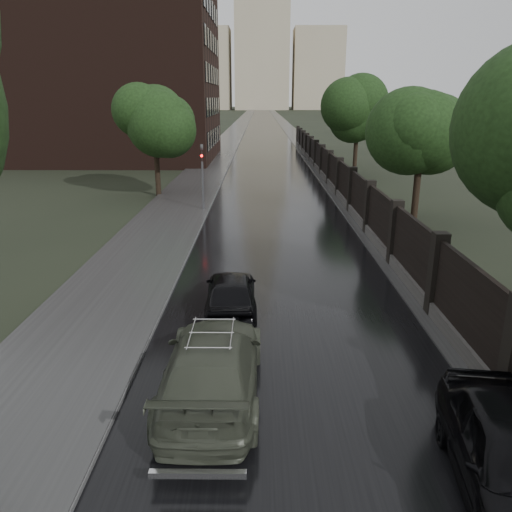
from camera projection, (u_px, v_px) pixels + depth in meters
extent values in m
cube|color=black|center=(263.00, 116.00, 187.43)|extent=(8.00, 420.00, 0.02)
cube|color=#2D2D2D|center=(247.00, 116.00, 187.46)|extent=(4.00, 420.00, 0.16)
cube|color=#2D2D2D|center=(277.00, 116.00, 187.38)|extent=(3.00, 420.00, 0.08)
cube|color=#383533|center=(334.00, 188.00, 36.74)|extent=(0.40, 75.00, 0.50)
cube|color=black|center=(335.00, 171.00, 36.37)|extent=(0.15, 75.00, 2.00)
cube|color=black|center=(298.00, 135.00, 72.63)|extent=(0.45, 0.45, 2.70)
cylinder|color=black|center=(156.00, 154.00, 34.13)|extent=(0.36, 0.36, 5.85)
sphere|color=black|center=(154.00, 118.00, 33.42)|extent=(4.25, 4.25, 4.25)
cylinder|color=black|center=(418.00, 173.00, 26.43)|extent=(0.36, 0.36, 5.53)
sphere|color=black|center=(422.00, 130.00, 25.76)|extent=(4.08, 4.08, 4.08)
cylinder|color=black|center=(356.00, 144.00, 43.59)|extent=(0.36, 0.36, 5.53)
sphere|color=black|center=(358.00, 117.00, 42.92)|extent=(4.08, 4.08, 4.08)
cylinder|color=#59595E|center=(203.00, 187.00, 29.76)|extent=(0.12, 0.12, 3.00)
imported|color=#59595E|center=(202.00, 153.00, 29.16)|extent=(0.16, 0.20, 1.00)
sphere|color=#FF0C0C|center=(202.00, 156.00, 29.06)|extent=(0.14, 0.14, 0.14)
cube|color=black|center=(100.00, 64.00, 53.03)|extent=(24.00, 18.00, 20.00)
cube|color=tan|center=(206.00, 70.00, 285.85)|extent=(28.00, 22.00, 44.00)
cube|color=tan|center=(318.00, 70.00, 285.35)|extent=(28.00, 22.00, 44.00)
cube|color=tan|center=(262.00, 55.00, 283.18)|extent=(30.00, 30.00, 60.00)
imported|color=#43483A|center=(213.00, 366.00, 11.30)|extent=(2.23, 5.39, 1.56)
imported|color=black|center=(231.00, 292.00, 15.86)|extent=(1.78, 4.05, 1.36)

